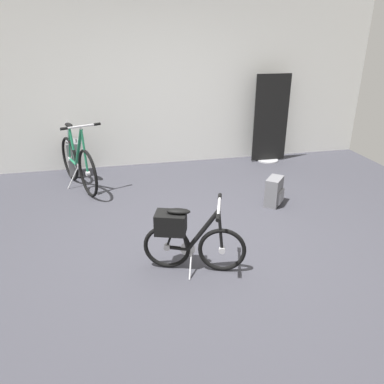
{
  "coord_description": "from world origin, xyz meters",
  "views": [
    {
      "loc": [
        -0.86,
        -3.35,
        2.11
      ],
      "look_at": [
        -0.07,
        0.18,
        0.55
      ],
      "focal_mm": 35.32,
      "sensor_mm": 36.0,
      "label": 1
    }
  ],
  "objects_px": {
    "floor_banner_stand": "(270,124)",
    "folding_bike_foreground": "(186,237)",
    "backpack_on_floor": "(274,192)",
    "display_bike_left": "(78,163)",
    "rolling_suitcase": "(74,157)"
  },
  "relations": [
    {
      "from": "floor_banner_stand",
      "to": "folding_bike_foreground",
      "type": "relative_size",
      "value": 1.57
    },
    {
      "from": "folding_bike_foreground",
      "to": "backpack_on_floor",
      "type": "bearing_deg",
      "value": 39.62
    },
    {
      "from": "backpack_on_floor",
      "to": "floor_banner_stand",
      "type": "bearing_deg",
      "value": 69.3
    },
    {
      "from": "display_bike_left",
      "to": "rolling_suitcase",
      "type": "xyz_separation_m",
      "value": [
        -0.1,
        0.55,
        -0.09
      ]
    },
    {
      "from": "floor_banner_stand",
      "to": "rolling_suitcase",
      "type": "distance_m",
      "value": 3.26
    },
    {
      "from": "folding_bike_foreground",
      "to": "backpack_on_floor",
      "type": "distance_m",
      "value": 1.83
    },
    {
      "from": "floor_banner_stand",
      "to": "rolling_suitcase",
      "type": "relative_size",
      "value": 1.76
    },
    {
      "from": "display_bike_left",
      "to": "backpack_on_floor",
      "type": "distance_m",
      "value": 2.76
    },
    {
      "from": "rolling_suitcase",
      "to": "display_bike_left",
      "type": "bearing_deg",
      "value": -79.73
    },
    {
      "from": "folding_bike_foreground",
      "to": "backpack_on_floor",
      "type": "relative_size",
      "value": 2.52
    },
    {
      "from": "display_bike_left",
      "to": "folding_bike_foreground",
      "type": "bearing_deg",
      "value": -65.03
    },
    {
      "from": "rolling_suitcase",
      "to": "folding_bike_foreground",
      "type": "bearing_deg",
      "value": -67.64
    },
    {
      "from": "backpack_on_floor",
      "to": "rolling_suitcase",
      "type": "bearing_deg",
      "value": 146.52
    },
    {
      "from": "folding_bike_foreground",
      "to": "display_bike_left",
      "type": "height_order",
      "value": "display_bike_left"
    },
    {
      "from": "floor_banner_stand",
      "to": "display_bike_left",
      "type": "relative_size",
      "value": 1.1
    }
  ]
}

